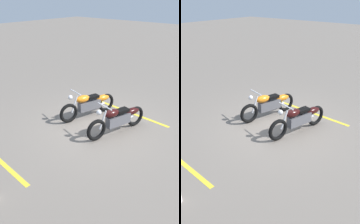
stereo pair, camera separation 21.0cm
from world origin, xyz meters
The scene contains 4 objects.
ground_plane centered at (0.00, 0.00, 0.00)m, with size 60.00×60.00×0.00m, color slate.
motorcycle_bright_foreground centered at (-0.31, -0.69, 0.46)m, with size 2.19×0.76×1.04m.
motorcycle_dark_foreground centered at (-0.06, 0.71, 0.46)m, with size 2.19×0.75×1.04m.
parking_stripe_near centered at (-1.49, 0.20, 0.00)m, with size 3.20×0.12×0.01m, color yellow.
Camera 2 is at (5.72, 4.34, 3.92)m, focal length 39.79 mm.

